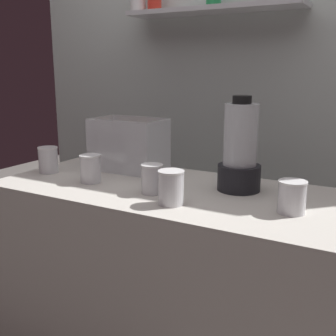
# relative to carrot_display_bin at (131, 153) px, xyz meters

# --- Properties ---
(counter) EXTENTS (1.40, 0.64, 0.90)m
(counter) POSITION_rel_carrot_display_bin_xyz_m (0.30, -0.18, -0.53)
(counter) COLOR beige
(counter) RESTS_ON ground_plane
(back_wall_unit) EXTENTS (2.60, 0.24, 2.50)m
(back_wall_unit) POSITION_rel_carrot_display_bin_xyz_m (0.29, 0.59, 0.28)
(back_wall_unit) COLOR silver
(back_wall_unit) RESTS_ON ground_plane
(carrot_display_bin) EXTENTS (0.33, 0.21, 0.24)m
(carrot_display_bin) POSITION_rel_carrot_display_bin_xyz_m (0.00, 0.00, 0.00)
(carrot_display_bin) COLOR white
(carrot_display_bin) RESTS_ON counter
(blender_pitcher) EXTENTS (0.17, 0.17, 0.36)m
(blender_pitcher) POSITION_rel_carrot_display_bin_xyz_m (0.55, -0.07, 0.07)
(blender_pitcher) COLOR black
(blender_pitcher) RESTS_ON counter
(juice_cup_mango_far_left) EXTENTS (0.09, 0.09, 0.12)m
(juice_cup_mango_far_left) POSITION_rel_carrot_display_bin_xyz_m (-0.30, -0.23, -0.03)
(juice_cup_mango_far_left) COLOR white
(juice_cup_mango_far_left) RESTS_ON counter
(juice_cup_carrot_left) EXTENTS (0.09, 0.09, 0.12)m
(juice_cup_carrot_left) POSITION_rel_carrot_display_bin_xyz_m (-0.02, -0.27, -0.03)
(juice_cup_carrot_left) COLOR white
(juice_cup_carrot_left) RESTS_ON counter
(juice_cup_beet_middle) EXTENTS (0.08, 0.08, 0.11)m
(juice_cup_beet_middle) POSITION_rel_carrot_display_bin_xyz_m (0.28, -0.28, -0.03)
(juice_cup_beet_middle) COLOR white
(juice_cup_beet_middle) RESTS_ON counter
(juice_cup_carrot_right) EXTENTS (0.09, 0.09, 0.12)m
(juice_cup_carrot_right) POSITION_rel_carrot_display_bin_xyz_m (0.41, -0.36, -0.02)
(juice_cup_carrot_right) COLOR white
(juice_cup_carrot_right) RESTS_ON counter
(juice_cup_orange_far_right) EXTENTS (0.09, 0.09, 0.11)m
(juice_cup_orange_far_right) POSITION_rel_carrot_display_bin_xyz_m (0.80, -0.24, -0.03)
(juice_cup_orange_far_right) COLOR white
(juice_cup_orange_far_right) RESTS_ON counter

